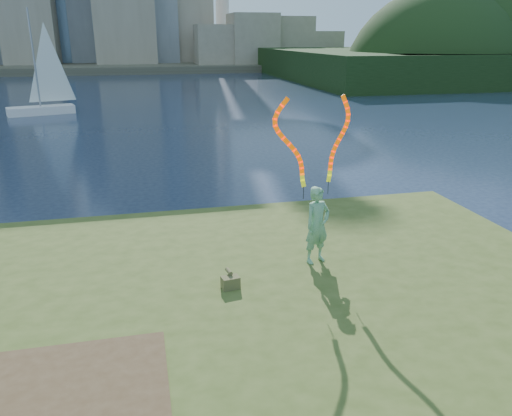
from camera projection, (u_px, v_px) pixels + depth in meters
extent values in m
plane|color=#18243C|center=(189.00, 318.00, 11.05)|extent=(320.00, 320.00, 0.00)
cube|color=#3B4C1B|center=(203.00, 385.00, 8.70)|extent=(20.00, 18.00, 0.30)
cube|color=#3B4C1B|center=(201.00, 363.00, 8.89)|extent=(17.00, 15.00, 0.30)
cube|color=#3B4C1B|center=(199.00, 344.00, 8.99)|extent=(14.00, 12.00, 0.30)
cube|color=#47331E|center=(60.00, 401.00, 7.37)|extent=(3.20, 3.00, 0.02)
cube|color=#474234|center=(139.00, 64.00, 98.29)|extent=(320.00, 40.00, 1.20)
cube|color=black|center=(503.00, 63.00, 77.42)|extent=(70.00, 42.00, 4.00)
imported|color=#117235|center=(317.00, 225.00, 11.67)|extent=(0.79, 0.65, 1.85)
cylinder|color=black|center=(304.00, 193.00, 11.32)|extent=(0.02, 0.02, 0.30)
cylinder|color=black|center=(328.00, 187.00, 11.71)|extent=(0.02, 0.02, 0.30)
cube|color=#4B4B26|center=(231.00, 282.00, 10.65)|extent=(0.41, 0.31, 0.27)
cylinder|color=#4B4B26|center=(229.00, 271.00, 10.76)|extent=(0.13, 0.26, 0.09)
cube|color=white|center=(41.00, 111.00, 39.62)|extent=(5.21, 2.97, 0.70)
cylinder|color=gray|center=(34.00, 60.00, 38.35)|extent=(0.14, 0.14, 7.55)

